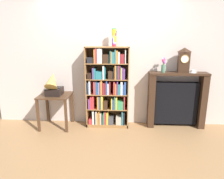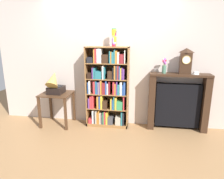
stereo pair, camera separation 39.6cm
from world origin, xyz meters
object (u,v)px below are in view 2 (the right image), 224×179
(gramophone, at_px, (55,84))
(fireplace_mantel, at_px, (178,102))
(bookshelf, at_px, (107,90))
(cup_stack, at_px, (114,38))
(teacup_with_saucer, at_px, (195,73))
(mantel_clock, at_px, (186,61))
(side_table_left, at_px, (57,100))
(flower_vase, at_px, (164,66))

(gramophone, distance_m, fireplace_mantel, 2.40)
(bookshelf, bearing_deg, cup_stack, -2.40)
(cup_stack, relative_size, teacup_with_saucer, 2.27)
(cup_stack, bearing_deg, mantel_clock, 1.51)
(side_table_left, height_order, flower_vase, flower_vase)
(cup_stack, bearing_deg, bookshelf, 177.60)
(teacup_with_saucer, bearing_deg, flower_vase, -179.33)
(cup_stack, height_order, teacup_with_saucer, cup_stack)
(cup_stack, height_order, flower_vase, cup_stack)
(bookshelf, height_order, flower_vase, bookshelf)
(bookshelf, bearing_deg, flower_vase, 1.31)
(cup_stack, xyz_separation_m, mantel_clock, (1.29, 0.03, -0.41))
(mantel_clock, height_order, teacup_with_saucer, mantel_clock)
(bookshelf, relative_size, side_table_left, 2.38)
(cup_stack, distance_m, teacup_with_saucer, 1.60)
(flower_vase, bearing_deg, bookshelf, -178.69)
(teacup_with_saucer, bearing_deg, fireplace_mantel, 175.07)
(mantel_clock, bearing_deg, gramophone, -175.46)
(gramophone, bearing_deg, bookshelf, 9.26)
(bookshelf, xyz_separation_m, flower_vase, (1.05, 0.02, 0.50))
(mantel_clock, bearing_deg, teacup_with_saucer, 0.71)
(side_table_left, relative_size, mantel_clock, 1.43)
(cup_stack, relative_size, mantel_clock, 0.70)
(side_table_left, height_order, fireplace_mantel, fireplace_mantel)
(cup_stack, bearing_deg, teacup_with_saucer, 1.41)
(gramophone, relative_size, mantel_clock, 1.08)
(bookshelf, distance_m, side_table_left, 1.04)
(gramophone, bearing_deg, flower_vase, 5.23)
(gramophone, bearing_deg, teacup_with_saucer, 4.27)
(fireplace_mantel, bearing_deg, gramophone, -174.74)
(fireplace_mantel, relative_size, mantel_clock, 2.39)
(side_table_left, xyz_separation_m, gramophone, (0.00, -0.05, 0.35))
(cup_stack, height_order, fireplace_mantel, cup_stack)
(bookshelf, xyz_separation_m, cup_stack, (0.13, -0.01, 0.99))
(side_table_left, xyz_separation_m, flower_vase, (2.07, 0.13, 0.72))
(cup_stack, bearing_deg, flower_vase, 1.85)
(bookshelf, xyz_separation_m, side_table_left, (-1.01, -0.11, -0.23))
(gramophone, bearing_deg, cup_stack, 7.94)
(bookshelf, distance_m, fireplace_mantel, 1.37)
(fireplace_mantel, bearing_deg, mantel_clock, -18.67)
(side_table_left, relative_size, teacup_with_saucer, 4.67)
(side_table_left, distance_m, mantel_clock, 2.57)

